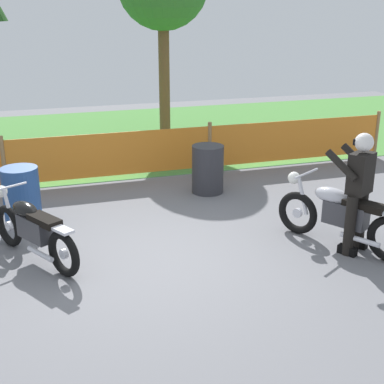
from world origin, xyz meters
name	(u,v)px	position (x,y,z in m)	size (l,w,h in m)	color
ground	(157,260)	(0.00, 0.00, -0.01)	(24.00, 24.00, 0.02)	slate
grass_verge	(90,139)	(0.00, 7.25, 0.01)	(24.00, 7.32, 0.01)	#4C8C3D
barrier_fence	(112,155)	(0.00, 3.58, 0.54)	(12.02, 0.08, 1.05)	#997547
motorcycle_lead	(341,215)	(2.58, -0.35, 0.48)	(1.15, 1.85, 0.98)	black
motorcycle_trailing	(33,229)	(-1.57, 0.51, 0.45)	(1.08, 1.73, 0.92)	black
rider_lead	(358,189)	(2.69, -0.52, 0.92)	(0.71, 0.72, 1.69)	black
oil_drum	(208,169)	(1.56, 2.43, 0.44)	(0.58, 0.58, 0.88)	#2D2D33
spare_drum	(21,195)	(-1.71, 2.01, 0.44)	(0.58, 0.58, 0.88)	navy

